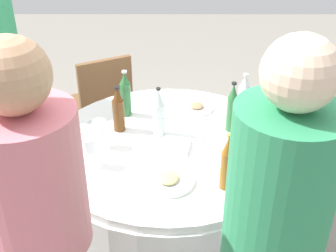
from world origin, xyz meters
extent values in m
plane|color=gray|center=(0.00, 0.00, 0.00)|extent=(10.00, 10.00, 0.00)
cylinder|color=white|center=(0.00, 0.00, 0.72)|extent=(1.32, 1.32, 0.04)
cylinder|color=white|center=(0.00, 0.00, 0.59)|extent=(1.35, 1.35, 0.22)
cylinder|color=slate|center=(0.00, 0.00, 0.24)|extent=(0.14, 0.14, 0.48)
cylinder|color=slate|center=(0.00, 0.00, 0.01)|extent=(0.56, 0.56, 0.03)
cylinder|color=silver|center=(-0.31, 0.44, 0.83)|extent=(0.07, 0.07, 0.18)
cone|color=silver|center=(-0.31, 0.44, 0.95)|extent=(0.06, 0.06, 0.07)
cylinder|color=silver|center=(-0.31, 0.44, 1.00)|extent=(0.03, 0.03, 0.01)
cylinder|color=silver|center=(-0.08, -0.05, 0.83)|extent=(0.07, 0.07, 0.18)
cone|color=silver|center=(-0.08, -0.05, 0.97)|extent=(0.06, 0.06, 0.09)
cylinder|color=black|center=(-0.08, -0.05, 1.02)|extent=(0.02, 0.02, 0.01)
cylinder|color=#2D6B38|center=(-0.30, -0.25, 0.84)|extent=(0.06, 0.06, 0.20)
cone|color=#2D6B38|center=(-0.30, -0.25, 0.98)|extent=(0.06, 0.06, 0.07)
cylinder|color=silver|center=(-0.30, -0.25, 1.02)|extent=(0.03, 0.03, 0.01)
cylinder|color=#2D6B38|center=(-0.13, 0.35, 0.84)|extent=(0.06, 0.06, 0.20)
cone|color=#2D6B38|center=(-0.13, 0.35, 0.98)|extent=(0.05, 0.05, 0.08)
cylinder|color=black|center=(-0.13, 0.35, 1.03)|extent=(0.03, 0.03, 0.01)
cylinder|color=#8C5619|center=(0.39, 0.26, 0.84)|extent=(0.06, 0.06, 0.19)
cone|color=#8C5619|center=(0.39, 0.26, 0.97)|extent=(0.05, 0.05, 0.08)
cylinder|color=gold|center=(0.39, 0.26, 1.02)|extent=(0.02, 0.02, 0.01)
cylinder|color=#593314|center=(-0.13, -0.28, 0.83)|extent=(0.07, 0.07, 0.19)
cone|color=#593314|center=(-0.13, -0.28, 0.96)|extent=(0.06, 0.06, 0.07)
cylinder|color=black|center=(-0.13, -0.28, 1.00)|extent=(0.03, 0.03, 0.01)
cylinder|color=white|center=(0.04, -0.36, 0.74)|extent=(0.06, 0.06, 0.00)
cylinder|color=white|center=(0.04, -0.36, 0.78)|extent=(0.01, 0.01, 0.08)
cylinder|color=white|center=(0.04, -0.36, 0.86)|extent=(0.07, 0.07, 0.07)
cylinder|color=white|center=(0.22, -0.38, 0.74)|extent=(0.06, 0.06, 0.00)
cylinder|color=white|center=(0.22, -0.38, 0.78)|extent=(0.01, 0.01, 0.08)
cylinder|color=white|center=(0.22, -0.38, 0.86)|extent=(0.07, 0.07, 0.07)
cylinder|color=gold|center=(0.22, -0.38, 0.84)|extent=(0.06, 0.06, 0.03)
cylinder|color=white|center=(0.35, 0.00, 0.75)|extent=(0.25, 0.25, 0.02)
ellipsoid|color=tan|center=(0.35, 0.00, 0.77)|extent=(0.11, 0.10, 0.02)
cylinder|color=white|center=(-0.37, 0.17, 0.75)|extent=(0.20, 0.20, 0.02)
ellipsoid|color=tan|center=(-0.37, 0.17, 0.77)|extent=(0.09, 0.08, 0.02)
cube|color=silver|center=(0.05, 0.26, 0.74)|extent=(0.13, 0.14, 0.00)
cube|color=silver|center=(0.18, -0.19, 0.74)|extent=(0.04, 0.18, 0.00)
cube|color=silver|center=(-0.14, -0.50, 0.74)|extent=(0.17, 0.10, 0.00)
cube|color=white|center=(0.06, 0.04, 0.75)|extent=(0.18, 0.18, 0.02)
cylinder|color=#4C3F33|center=(-0.48, -1.06, 0.43)|extent=(0.26, 0.26, 0.86)
cylinder|color=#D8727F|center=(0.87, -0.44, 1.15)|extent=(0.34, 0.34, 0.51)
sphere|color=tan|center=(0.87, -0.44, 1.52)|extent=(0.23, 0.23, 0.23)
cylinder|color=#2D8C59|center=(0.90, 0.35, 1.13)|extent=(0.34, 0.34, 0.59)
sphere|color=beige|center=(0.90, 0.35, 1.54)|extent=(0.22, 0.22, 0.22)
cube|color=brown|center=(-1.01, -0.54, 0.45)|extent=(0.54, 0.54, 0.04)
cube|color=brown|center=(-0.85, -0.45, 0.66)|extent=(0.22, 0.37, 0.42)
cylinder|color=gray|center=(-1.24, -0.47, 0.21)|extent=(0.03, 0.03, 0.43)
cylinder|color=gray|center=(-1.08, -0.77, 0.21)|extent=(0.03, 0.03, 0.43)
cylinder|color=gray|center=(-0.94, -0.31, 0.21)|extent=(0.03, 0.03, 0.43)
cylinder|color=gray|center=(-0.78, -0.61, 0.21)|extent=(0.03, 0.03, 0.43)
camera|label=1|loc=(1.96, 0.00, 2.00)|focal=46.00mm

